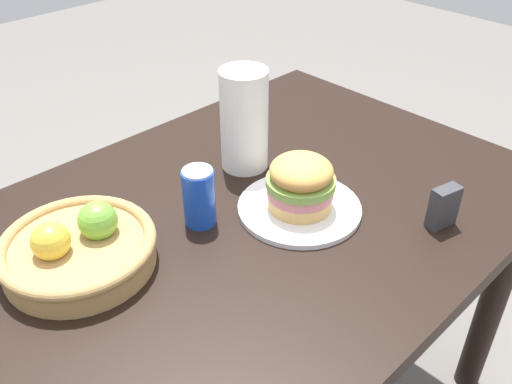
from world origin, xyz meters
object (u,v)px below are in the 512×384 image
Objects in this scene: plate at (299,208)px; napkin_holder at (444,207)px; paper_towel_roll at (244,120)px; sandwich at (301,183)px; soda_can at (199,197)px; fruit_basket at (78,248)px.

napkin_holder reaches higher than plate.
plate is 0.25m from paper_towel_roll.
soda_can is (-0.17, 0.12, -0.01)m from sandwich.
fruit_basket is at bearing 166.86° from soda_can.
paper_towel_roll reaches higher than sandwich.
paper_towel_roll is at bearing 78.72° from sandwich.
plate is 2.91× the size of napkin_holder.
soda_can is at bearing 146.31° from plate.
fruit_basket reaches higher than napkin_holder.
soda_can is 0.25m from paper_towel_roll.
soda_can is at bearing 146.31° from sandwich.
plate is 0.29m from napkin_holder.
fruit_basket is at bearing 158.73° from napkin_holder.
soda_can is at bearing -155.85° from paper_towel_roll.
napkin_holder is at bearing -54.11° from plate.
napkin_holder is (0.34, -0.35, -0.02)m from soda_can.
fruit_basket is at bearing -174.93° from paper_towel_roll.
sandwich is 0.60× the size of paper_towel_roll.
soda_can is 0.49m from napkin_holder.
plate is 1.09× the size of paper_towel_roll.
paper_towel_roll is (0.46, 0.04, 0.08)m from fruit_basket.
soda_can is 1.40× the size of napkin_holder.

